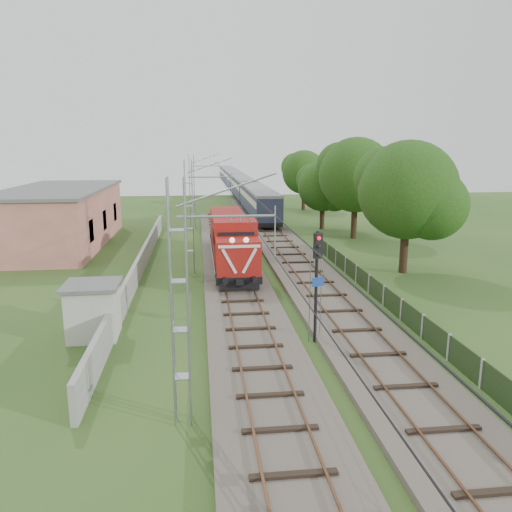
{
  "coord_description": "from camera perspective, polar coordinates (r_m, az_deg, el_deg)",
  "views": [
    {
      "loc": [
        -2.34,
        -23.09,
        8.89
      ],
      "look_at": [
        1.15,
        7.04,
        2.2
      ],
      "focal_mm": 35.0,
      "sensor_mm": 36.0,
      "label": 1
    }
  ],
  "objects": [
    {
      "name": "track_side",
      "position": [
        44.57,
        3.0,
        1.15
      ],
      "size": [
        4.2,
        80.0,
        0.45
      ],
      "color": "#6B6054",
      "rests_on": "ground"
    },
    {
      "name": "relay_hut",
      "position": [
        24.88,
        -18.11,
        -5.89
      ],
      "size": [
        2.6,
        2.6,
        2.64
      ],
      "color": "beige",
      "rests_on": "ground"
    },
    {
      "name": "tree_a",
      "position": [
        36.53,
        17.09,
        7.1
      ],
      "size": [
        7.22,
        6.87,
        9.35
      ],
      "color": "#3C2818",
      "rests_on": "ground"
    },
    {
      "name": "tree_c",
      "position": [
        54.8,
        7.74,
        7.87
      ],
      "size": [
        5.73,
        5.46,
        7.43
      ],
      "color": "#3C2818",
      "rests_on": "ground"
    },
    {
      "name": "coach_rake",
      "position": [
        93.46,
        -2.11,
        8.44
      ],
      "size": [
        2.84,
        84.61,
        3.28
      ],
      "color": "black",
      "rests_on": "ground"
    },
    {
      "name": "boundary_wall",
      "position": [
        36.26,
        -13.02,
        -0.86
      ],
      "size": [
        0.25,
        40.0,
        1.5
      ],
      "primitive_type": "cube",
      "color": "#9E9E99",
      "rests_on": "ground"
    },
    {
      "name": "fence",
      "position": [
        29.26,
        14.43,
        -4.42
      ],
      "size": [
        0.12,
        32.0,
        1.2
      ],
      "color": "black",
      "rests_on": "ground"
    },
    {
      "name": "tree_d",
      "position": [
        71.55,
        5.57,
        9.45
      ],
      "size": [
        6.46,
        6.16,
        8.38
      ],
      "color": "#3C2818",
      "rests_on": "ground"
    },
    {
      "name": "station_building",
      "position": [
        49.16,
        -21.53,
        4.26
      ],
      "size": [
        8.4,
        20.4,
        5.22
      ],
      "color": "#DC8176",
      "rests_on": "ground"
    },
    {
      "name": "catenary",
      "position": [
        35.43,
        -7.55,
        4.48
      ],
      "size": [
        3.31,
        70.0,
        8.0
      ],
      "color": "gray",
      "rests_on": "ground"
    },
    {
      "name": "ground",
      "position": [
        24.85,
        -0.77,
        -8.52
      ],
      "size": [
        140.0,
        140.0,
        0.0
      ],
      "primitive_type": "plane",
      "color": "#2B4D1D",
      "rests_on": "ground"
    },
    {
      "name": "track_main",
      "position": [
        31.41,
        -2.08,
        -3.66
      ],
      "size": [
        4.2,
        70.0,
        0.45
      ],
      "color": "#6B6054",
      "rests_on": "ground"
    },
    {
      "name": "tree_b",
      "position": [
        49.57,
        11.46,
        8.97
      ],
      "size": [
        7.55,
        7.19,
        9.78
      ],
      "color": "#3C2818",
      "rests_on": "ground"
    },
    {
      "name": "locomotive",
      "position": [
        37.3,
        -2.9,
        1.96
      ],
      "size": [
        2.79,
        15.92,
        4.04
      ],
      "color": "black",
      "rests_on": "ground"
    },
    {
      "name": "signal_post",
      "position": [
        22.51,
        7.01,
        -1.31
      ],
      "size": [
        0.57,
        0.45,
        5.21
      ],
      "color": "black",
      "rests_on": "ground"
    }
  ]
}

